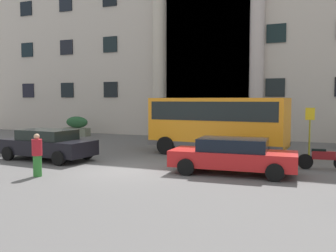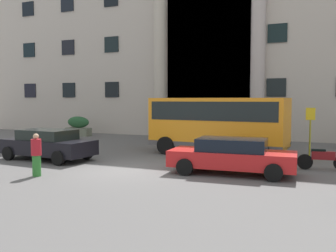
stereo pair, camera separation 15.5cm
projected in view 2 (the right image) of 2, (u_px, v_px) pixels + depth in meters
The scene contains 10 objects.
ground_plane at pixel (122, 171), 14.49m from camera, with size 80.00×64.00×0.12m, color #524F4E.
office_building_facade at pixel (230, 34), 29.93m from camera, with size 42.27×9.73×16.16m.
orange_minibus at pixel (218, 121), 18.48m from camera, with size 6.83×2.96×2.84m.
bus_stop_sign at pixel (310, 126), 18.13m from camera, with size 0.44×0.08×2.36m.
hedge_planter_entrance_left at pixel (78, 126), 28.08m from camera, with size 1.98×0.71×1.48m.
hedge_planter_east at pixel (244, 132), 22.72m from camera, with size 1.80×0.74×1.62m.
parked_compact_extra at pixel (232, 155), 13.67m from camera, with size 4.67×2.15×1.33m.
white_taxi_kerbside at pixel (48, 144), 16.90m from camera, with size 4.54×2.27×1.39m.
motorcycle_near_kerb at pixel (322, 159), 14.42m from camera, with size 1.94×0.55×0.89m.
pedestrian_woman_dark_dress at pixel (36, 155), 13.25m from camera, with size 0.36×0.36×1.54m.
Camera 2 is at (7.30, -12.45, 2.75)m, focal length 39.50 mm.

